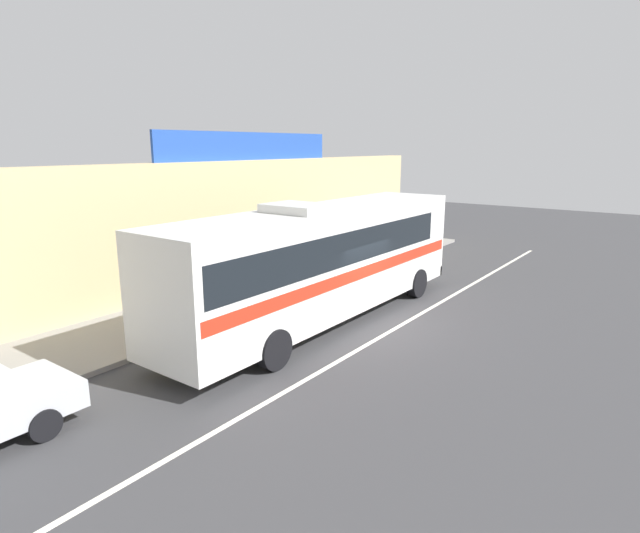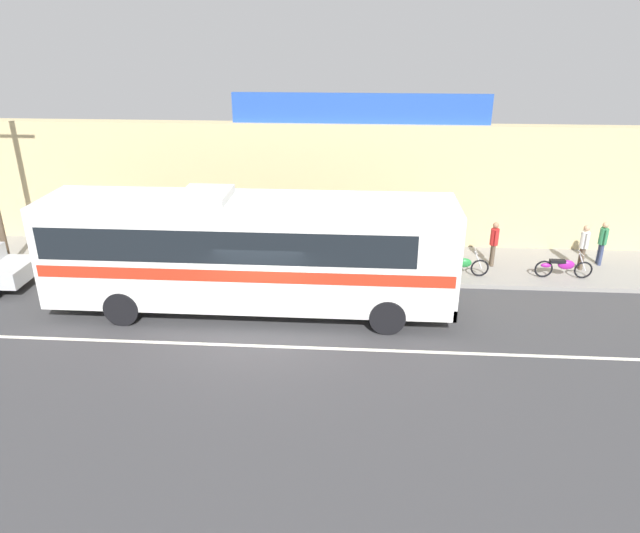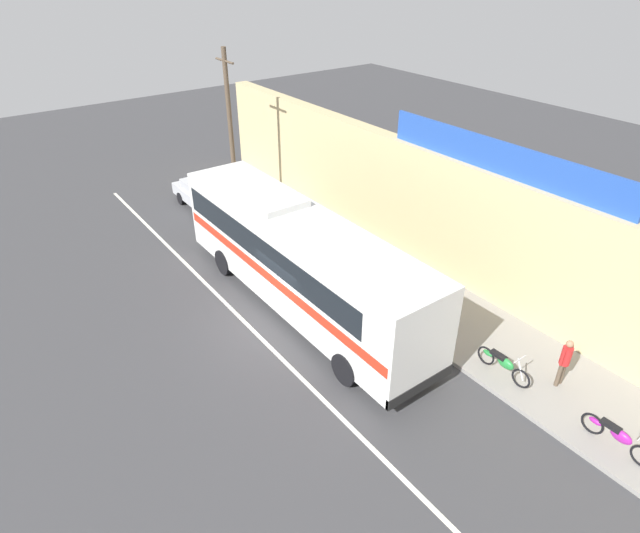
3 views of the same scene
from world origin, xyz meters
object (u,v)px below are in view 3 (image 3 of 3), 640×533
Objects in this scene: intercity_bus at (298,256)px; pedestrian_far_left at (565,360)px; motorcycle_red at (503,363)px; motorcycle_purple at (617,436)px; parked_car at (205,194)px; utility_pole at (230,127)px.

pedestrian_far_left is (8.19, 3.78, -0.97)m from intercity_bus.
intercity_bus reaches higher than motorcycle_red.
parked_car is at bearing -174.78° from motorcycle_purple.
intercity_bus is 2.86× the size of parked_car.
pedestrian_far_left reaches higher than motorcycle_red.
utility_pole is 3.94× the size of motorcycle_red.
utility_pole reaches higher than pedestrian_far_left.
parked_car is at bearing -171.14° from pedestrian_far_left.
utility_pole reaches higher than motorcycle_purple.
pedestrian_far_left reaches higher than parked_car.
intercity_bus is at bearing -14.88° from utility_pole.
motorcycle_red is at bearing 6.09° from parked_car.
motorcycle_purple is at bearing 5.22° from parked_car.
motorcycle_purple is (3.48, 0.06, 0.00)m from motorcycle_red.
pedestrian_far_left is at bearing 24.80° from intercity_bus.
utility_pole is 19.91m from motorcycle_purple.
intercity_bus is 9.73m from utility_pole.
intercity_bus reaches higher than parked_car.
pedestrian_far_left reaches higher than motorcycle_purple.
motorcycle_red is 1.73m from pedestrian_far_left.
parked_car is 20.22m from motorcycle_purple.
parked_car is 2.25× the size of motorcycle_red.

